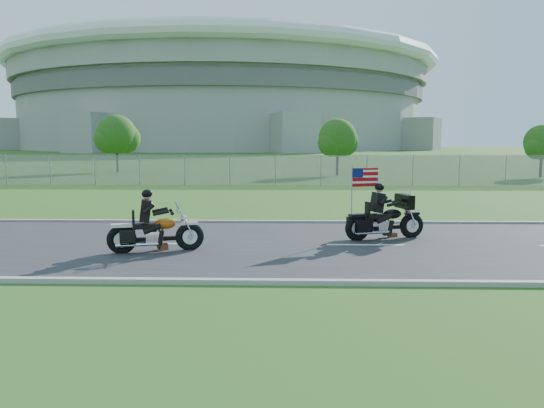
{
  "coord_description": "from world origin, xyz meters",
  "views": [
    {
      "loc": [
        1.77,
        -14.83,
        3.02
      ],
      "look_at": [
        1.35,
        0.0,
        1.2
      ],
      "focal_mm": 35.0,
      "sensor_mm": 36.0,
      "label": 1
    }
  ],
  "objects": [
    {
      "name": "motorcycle_follow",
      "position": [
        4.72,
        1.0,
        0.59
      ],
      "size": [
        2.52,
        1.2,
        2.16
      ],
      "rotation": [
        0.0,
        0.0,
        0.3
      ],
      "color": "black",
      "rests_on": "ground"
    },
    {
      "name": "tree_fence_far",
      "position": [
        22.04,
        28.03,
        2.64
      ],
      "size": [
        3.08,
        2.87,
        4.2
      ],
      "color": "#382316",
      "rests_on": "ground"
    },
    {
      "name": "fence",
      "position": [
        -5.0,
        20.0,
        1.0
      ],
      "size": [
        60.0,
        0.03,
        2.0
      ],
      "primitive_type": "cube",
      "color": "gray",
      "rests_on": "ground"
    },
    {
      "name": "tree_fence_mid",
      "position": [
        -13.95,
        34.04,
        3.3
      ],
      "size": [
        3.96,
        3.69,
        5.3
      ],
      "color": "#382316",
      "rests_on": "ground"
    },
    {
      "name": "road",
      "position": [
        0.0,
        0.0,
        0.02
      ],
      "size": [
        120.0,
        8.0,
        0.04
      ],
      "primitive_type": "cube",
      "color": "#28282B",
      "rests_on": "ground"
    },
    {
      "name": "curb_north",
      "position": [
        0.0,
        4.05,
        0.05
      ],
      "size": [
        120.0,
        0.18,
        0.12
      ],
      "primitive_type": "cube",
      "color": "#9E9B93",
      "rests_on": "ground"
    },
    {
      "name": "motorcycle_lead",
      "position": [
        -1.76,
        -1.01,
        0.54
      ],
      "size": [
        2.51,
        1.08,
        1.72
      ],
      "rotation": [
        0.0,
        0.0,
        0.28
      ],
      "color": "black",
      "rests_on": "ground"
    },
    {
      "name": "ground",
      "position": [
        0.0,
        0.0,
        0.0
      ],
      "size": [
        420.0,
        420.0,
        0.0
      ],
      "primitive_type": "plane",
      "color": "#30571B",
      "rests_on": "ground"
    },
    {
      "name": "tree_fence_near",
      "position": [
        6.04,
        30.04,
        2.97
      ],
      "size": [
        3.52,
        3.28,
        4.75
      ],
      "color": "#382316",
      "rests_on": "ground"
    },
    {
      "name": "stadium",
      "position": [
        -20.0,
        170.0,
        15.58
      ],
      "size": [
        140.4,
        140.4,
        29.2
      ],
      "color": "#A3A099",
      "rests_on": "ground"
    },
    {
      "name": "curb_south",
      "position": [
        0.0,
        -4.05,
        0.05
      ],
      "size": [
        120.0,
        0.18,
        0.12
      ],
      "primitive_type": "cube",
      "color": "#9E9B93",
      "rests_on": "ground"
    }
  ]
}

